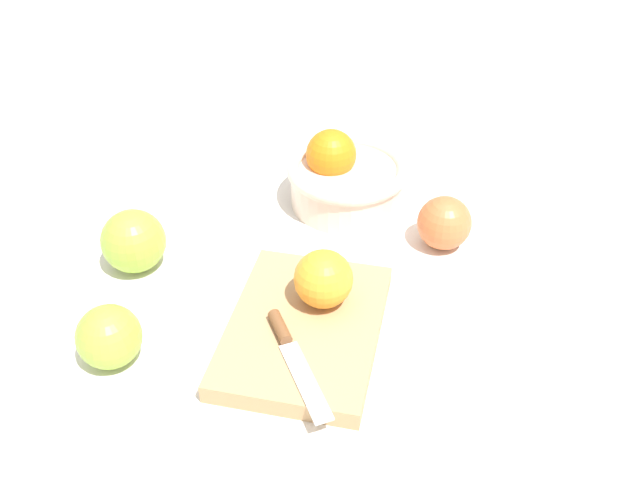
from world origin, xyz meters
name	(u,v)px	position (x,y,z in m)	size (l,w,h in m)	color
ground_plane	(307,292)	(0.00, 0.00, 0.00)	(2.40, 2.40, 0.00)	silver
bowl	(348,177)	(-0.19, 0.06, 0.04)	(0.17, 0.17, 0.11)	beige
cutting_board	(305,329)	(0.08, 0.00, 0.01)	(0.23, 0.17, 0.02)	tan
orange_on_board	(327,279)	(0.04, 0.02, 0.06)	(0.07, 0.07, 0.07)	orange
knife	(294,349)	(0.12, -0.02, 0.03)	(0.15, 0.07, 0.01)	silver
apple_back_left	(447,223)	(-0.09, 0.18, 0.04)	(0.07, 0.07, 0.07)	#CC6638
apple_front_right	(113,337)	(0.10, -0.21, 0.04)	(0.07, 0.07, 0.07)	#8EB738
apple_front_left	(137,241)	(-0.06, -0.21, 0.04)	(0.08, 0.08, 0.08)	#8EB738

